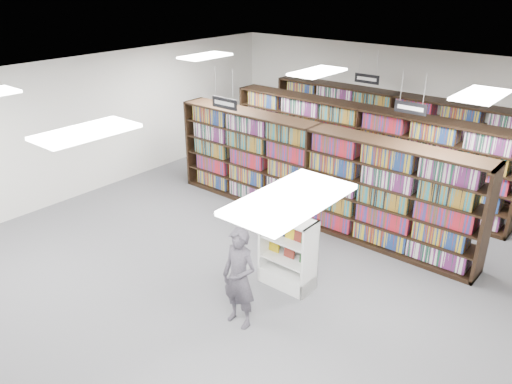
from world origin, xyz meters
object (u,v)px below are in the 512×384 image
Objects in this scene: bookshelf_row_near at (312,175)px; shopper at (239,278)px; endcap_display at (289,261)px; open_book at (283,214)px.

shopper is (1.09, -3.53, -0.25)m from bookshelf_row_near.
endcap_display is (1.04, -2.22, -0.60)m from bookshelf_row_near.
shopper is at bearing -97.04° from open_book.
bookshelf_row_near is 3.70m from shopper.
open_book is at bearing 96.48° from shopper.
shopper is at bearing -88.37° from endcap_display.
bookshelf_row_near is 9.38× the size of open_book.
open_book reaches higher than endcap_display.
bookshelf_row_near is at bearing 114.57° from endcap_display.
bookshelf_row_near is at bearing 106.56° from shopper.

